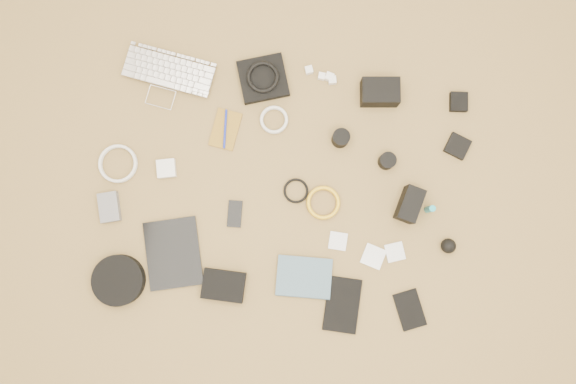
# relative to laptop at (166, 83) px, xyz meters

# --- Properties ---
(room_shell) EXTENTS (4.04, 4.04, 2.58)m
(room_shell) POSITION_rel_laptop_xyz_m (0.49, -0.35, 1.24)
(room_shell) COLOR olive
(room_shell) RESTS_ON ground
(laptop) EXTENTS (0.38, 0.29, 0.03)m
(laptop) POSITION_rel_laptop_xyz_m (0.00, 0.00, 0.00)
(laptop) COLOR silver
(laptop) RESTS_ON ground
(headphone_pouch) EXTENTS (0.23, 0.22, 0.03)m
(headphone_pouch) POSITION_rel_laptop_xyz_m (0.38, 0.07, 0.00)
(headphone_pouch) COLOR black
(headphone_pouch) RESTS_ON ground
(headphones) EXTENTS (0.15, 0.15, 0.02)m
(headphones) POSITION_rel_laptop_xyz_m (0.38, 0.07, 0.03)
(headphones) COLOR black
(headphones) RESTS_ON headphone_pouch
(charger_a) EXTENTS (0.03, 0.03, 0.02)m
(charger_a) POSITION_rel_laptop_xyz_m (0.60, 0.11, -0.00)
(charger_a) COLOR silver
(charger_a) RESTS_ON ground
(charger_b) EXTENTS (0.04, 0.04, 0.03)m
(charger_b) POSITION_rel_laptop_xyz_m (0.55, 0.13, -0.00)
(charger_b) COLOR silver
(charger_b) RESTS_ON ground
(charger_c) EXTENTS (0.04, 0.04, 0.03)m
(charger_c) POSITION_rel_laptop_xyz_m (0.64, 0.11, 0.00)
(charger_c) COLOR silver
(charger_c) RESTS_ON ground
(charger_d) EXTENTS (0.04, 0.04, 0.03)m
(charger_d) POSITION_rel_laptop_xyz_m (0.65, 0.10, 0.00)
(charger_d) COLOR silver
(charger_d) RESTS_ON ground
(dslr_camera) EXTENTS (0.16, 0.12, 0.08)m
(dslr_camera) POSITION_rel_laptop_xyz_m (0.84, 0.07, 0.03)
(dslr_camera) COLOR black
(dslr_camera) RESTS_ON ground
(lens_pouch) EXTENTS (0.07, 0.08, 0.03)m
(lens_pouch) POSITION_rel_laptop_xyz_m (1.15, 0.08, -0.00)
(lens_pouch) COLOR black
(lens_pouch) RESTS_ON ground
(notebook_olive) EXTENTS (0.12, 0.16, 0.01)m
(notebook_olive) POSITION_rel_laptop_xyz_m (0.26, -0.15, -0.01)
(notebook_olive) COLOR olive
(notebook_olive) RESTS_ON ground
(pen_blue) EXTENTS (0.02, 0.15, 0.01)m
(pen_blue) POSITION_rel_laptop_xyz_m (0.26, -0.15, -0.00)
(pen_blue) COLOR #1422A6
(pen_blue) RESTS_ON notebook_olive
(cable_white_a) EXTENTS (0.13, 0.13, 0.01)m
(cable_white_a) POSITION_rel_laptop_xyz_m (0.44, -0.09, -0.01)
(cable_white_a) COLOR silver
(cable_white_a) RESTS_ON ground
(lens_a) EXTENTS (0.07, 0.07, 0.07)m
(lens_a) POSITION_rel_laptop_xyz_m (0.71, -0.13, 0.02)
(lens_a) COLOR black
(lens_a) RESTS_ON ground
(lens_b) EXTENTS (0.08, 0.08, 0.06)m
(lens_b) POSITION_rel_laptop_xyz_m (0.90, -0.19, 0.02)
(lens_b) COLOR black
(lens_b) RESTS_ON ground
(card_reader) EXTENTS (0.11, 0.11, 0.02)m
(card_reader) POSITION_rel_laptop_xyz_m (1.17, -0.09, -0.00)
(card_reader) COLOR black
(card_reader) RESTS_ON ground
(power_brick) EXTENTS (0.09, 0.09, 0.03)m
(power_brick) POSITION_rel_laptop_xyz_m (0.06, -0.34, 0.00)
(power_brick) COLOR silver
(power_brick) RESTS_ON ground
(cable_white_b) EXTENTS (0.20, 0.20, 0.01)m
(cable_white_b) POSITION_rel_laptop_xyz_m (-0.14, -0.34, -0.01)
(cable_white_b) COLOR silver
(cable_white_b) RESTS_ON ground
(cable_black) EXTENTS (0.13, 0.13, 0.01)m
(cable_black) POSITION_rel_laptop_xyz_m (0.57, -0.35, -0.01)
(cable_black) COLOR black
(cable_black) RESTS_ON ground
(cable_yellow) EXTENTS (0.17, 0.17, 0.01)m
(cable_yellow) POSITION_rel_laptop_xyz_m (0.68, -0.39, -0.01)
(cable_yellow) COLOR gold
(cable_yellow) RESTS_ON ground
(flash) EXTENTS (0.10, 0.14, 0.10)m
(flash) POSITION_rel_laptop_xyz_m (1.00, -0.35, 0.04)
(flash) COLOR black
(flash) RESTS_ON ground
(lens_cleaner) EXTENTS (0.03, 0.03, 0.09)m
(lens_cleaner) POSITION_rel_laptop_xyz_m (1.08, -0.36, 0.03)
(lens_cleaner) COLOR teal
(lens_cleaner) RESTS_ON ground
(battery_charger) EXTENTS (0.10, 0.13, 0.03)m
(battery_charger) POSITION_rel_laptop_xyz_m (-0.14, -0.52, 0.00)
(battery_charger) COLOR slate
(battery_charger) RESTS_ON ground
(tablet) EXTENTS (0.27, 0.31, 0.01)m
(tablet) POSITION_rel_laptop_xyz_m (0.13, -0.66, -0.01)
(tablet) COLOR black
(tablet) RESTS_ON ground
(phone) EXTENTS (0.06, 0.11, 0.01)m
(phone) POSITION_rel_laptop_xyz_m (0.34, -0.47, -0.01)
(phone) COLOR black
(phone) RESTS_ON ground
(filter_case_left) EXTENTS (0.07, 0.07, 0.01)m
(filter_case_left) POSITION_rel_laptop_xyz_m (0.75, -0.52, -0.01)
(filter_case_left) COLOR silver
(filter_case_left) RESTS_ON ground
(filter_case_mid) EXTENTS (0.10, 0.10, 0.01)m
(filter_case_mid) POSITION_rel_laptop_xyz_m (0.89, -0.56, -0.01)
(filter_case_mid) COLOR silver
(filter_case_mid) RESTS_ON ground
(filter_case_right) EXTENTS (0.09, 0.09, 0.01)m
(filter_case_right) POSITION_rel_laptop_xyz_m (0.97, -0.54, -0.01)
(filter_case_right) COLOR silver
(filter_case_right) RESTS_ON ground
(air_blower) EXTENTS (0.06, 0.06, 0.06)m
(air_blower) POSITION_rel_laptop_xyz_m (1.17, -0.49, 0.01)
(air_blower) COLOR black
(air_blower) RESTS_ON ground
(headphone_case) EXTENTS (0.21, 0.21, 0.05)m
(headphone_case) POSITION_rel_laptop_xyz_m (-0.06, -0.78, 0.01)
(headphone_case) COLOR black
(headphone_case) RESTS_ON ground
(drive_case) EXTENTS (0.16, 0.11, 0.04)m
(drive_case) POSITION_rel_laptop_xyz_m (0.34, -0.75, 0.01)
(drive_case) COLOR black
(drive_case) RESTS_ON ground
(paperback) EXTENTS (0.22, 0.17, 0.02)m
(paperback) POSITION_rel_laptop_xyz_m (0.64, -0.76, -0.00)
(paperback) COLOR #446073
(paperback) RESTS_ON ground
(notebook_black_a) EXTENTS (0.13, 0.21, 0.01)m
(notebook_black_a) POSITION_rel_laptop_xyz_m (0.80, -0.76, -0.01)
(notebook_black_a) COLOR black
(notebook_black_a) RESTS_ON ground
(notebook_black_b) EXTENTS (0.14, 0.17, 0.01)m
(notebook_black_b) POSITION_rel_laptop_xyz_m (1.06, -0.75, -0.01)
(notebook_black_b) COLOR black
(notebook_black_b) RESTS_ON ground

